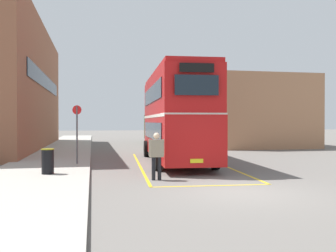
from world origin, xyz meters
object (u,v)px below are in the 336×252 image
at_px(litter_bin, 48,161).
at_px(double_decker_bus, 175,115).
at_px(bus_stop_sign, 77,129).
at_px(pedestrian_boarding, 156,152).
at_px(single_deck_bus, 167,127).

bearing_deg(litter_bin, double_decker_bus, 35.94).
height_order(double_decker_bus, bus_stop_sign, double_decker_bus).
xyz_separation_m(double_decker_bus, pedestrian_boarding, (-2.02, -5.84, -1.49)).
relative_size(single_deck_bus, bus_stop_sign, 3.00).
distance_m(double_decker_bus, litter_bin, 7.71).
xyz_separation_m(pedestrian_boarding, litter_bin, (-4.03, 1.45, -0.39)).
bearing_deg(pedestrian_boarding, litter_bin, 160.16).
xyz_separation_m(single_deck_bus, pedestrian_boarding, (-5.21, -24.35, -0.61)).
height_order(double_decker_bus, single_deck_bus, double_decker_bus).
bearing_deg(bus_stop_sign, litter_bin, -105.97).
distance_m(double_decker_bus, single_deck_bus, 18.80).
bearing_deg(bus_stop_sign, pedestrian_boarding, -57.83).
bearing_deg(litter_bin, single_deck_bus, 68.03).
relative_size(double_decker_bus, bus_stop_sign, 3.88).
distance_m(single_deck_bus, pedestrian_boarding, 24.91).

